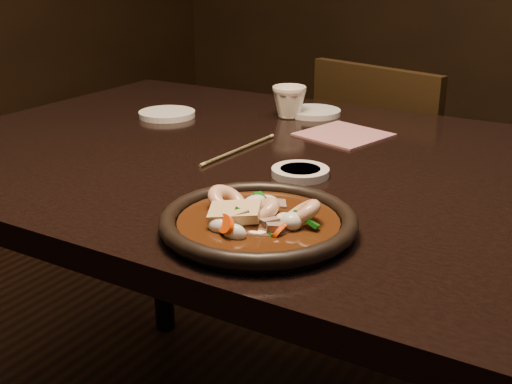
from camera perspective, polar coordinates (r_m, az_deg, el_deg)
The scene contains 10 objects.
table at distance 1.12m, azimuth 7.60°, elevation -1.57°, with size 1.60×0.90×0.75m.
chair at distance 1.80m, azimuth 11.99°, elevation -0.66°, with size 0.48×0.48×0.83m.
plate at distance 0.83m, azimuth 0.22°, elevation -2.76°, with size 0.26×0.26×0.03m.
stirfry at distance 0.83m, azimuth 0.16°, elevation -2.41°, with size 0.17×0.14×0.05m.
soy_dish at distance 1.04m, azimuth 3.96°, elevation 1.77°, with size 0.09×0.09×0.01m, color silver.
saucer_left at distance 1.44m, azimuth -7.92°, elevation 6.89°, with size 0.12×0.12×0.01m, color silver.
saucer_right at distance 1.45m, azimuth 5.14°, elevation 7.08°, with size 0.12×0.12×0.01m, color silver.
tea_cup at distance 1.41m, azimuth 2.97°, elevation 8.11°, with size 0.07×0.07×0.07m, color white.
chopsticks at distance 1.17m, azimuth -1.51°, elevation 3.79°, with size 0.02×0.23×0.01m.
napkin at distance 1.29m, azimuth 7.79°, elevation 5.07°, with size 0.15×0.15×0.00m, color #A26368.
Camera 1 is at (0.40, -0.96, 1.09)m, focal length 45.00 mm.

